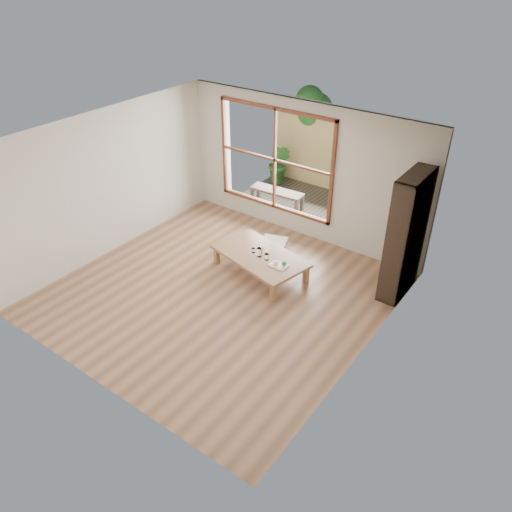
# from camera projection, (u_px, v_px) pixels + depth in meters

# --- Properties ---
(ground) EXTENTS (5.00, 5.00, 0.00)m
(ground) POSITION_uv_depth(u_px,v_px,m) (221.00, 292.00, 8.26)
(ground) COLOR #A87754
(ground) RESTS_ON ground
(low_table) EXTENTS (1.81, 1.26, 0.36)m
(low_table) POSITION_uv_depth(u_px,v_px,m) (260.00, 257.00, 8.59)
(low_table) COLOR #956848
(low_table) RESTS_ON ground
(floor_cushion) EXTENTS (0.60, 0.60, 0.07)m
(floor_cushion) POSITION_uv_depth(u_px,v_px,m) (274.00, 243.00, 9.53)
(floor_cushion) COLOR white
(floor_cushion) RESTS_ON ground
(bookshelf) EXTENTS (0.33, 0.93, 2.07)m
(bookshelf) POSITION_uv_depth(u_px,v_px,m) (406.00, 236.00, 7.76)
(bookshelf) COLOR #32251B
(bookshelf) RESTS_ON ground
(glass_tall) EXTENTS (0.09, 0.09, 0.16)m
(glass_tall) POSITION_uv_depth(u_px,v_px,m) (259.00, 252.00, 8.47)
(glass_tall) COLOR silver
(glass_tall) RESTS_ON low_table
(glass_mid) EXTENTS (0.08, 0.08, 0.11)m
(glass_mid) POSITION_uv_depth(u_px,v_px,m) (267.00, 257.00, 8.40)
(glass_mid) COLOR silver
(glass_mid) RESTS_ON low_table
(glass_short) EXTENTS (0.08, 0.08, 0.10)m
(glass_short) POSITION_uv_depth(u_px,v_px,m) (261.00, 249.00, 8.62)
(glass_short) COLOR silver
(glass_short) RESTS_ON low_table
(glass_small) EXTENTS (0.06, 0.06, 0.08)m
(glass_small) POSITION_uv_depth(u_px,v_px,m) (253.00, 250.00, 8.61)
(glass_small) COLOR silver
(glass_small) RESTS_ON low_table
(food_tray) EXTENTS (0.31, 0.22, 0.10)m
(food_tray) POSITION_uv_depth(u_px,v_px,m) (280.00, 265.00, 8.25)
(food_tray) COLOR white
(food_tray) RESTS_ON low_table
(deck) EXTENTS (2.80, 2.00, 0.05)m
(deck) POSITION_uv_depth(u_px,v_px,m) (303.00, 204.00, 10.98)
(deck) COLOR #373128
(deck) RESTS_ON ground
(garden_bench) EXTENTS (1.20, 0.42, 0.37)m
(garden_bench) POSITION_uv_depth(u_px,v_px,m) (277.00, 193.00, 10.68)
(garden_bench) COLOR #32251B
(garden_bench) RESTS_ON deck
(bamboo_fence) EXTENTS (2.80, 0.06, 1.80)m
(bamboo_fence) POSITION_uv_depth(u_px,v_px,m) (328.00, 152.00, 11.18)
(bamboo_fence) COLOR tan
(bamboo_fence) RESTS_ON ground
(shrub_right) EXTENTS (0.99, 0.90, 0.96)m
(shrub_right) POSITION_uv_depth(u_px,v_px,m) (353.00, 184.00, 10.69)
(shrub_right) COLOR #235921
(shrub_right) RESTS_ON deck
(shrub_left) EXTENTS (0.53, 0.43, 0.96)m
(shrub_left) POSITION_uv_depth(u_px,v_px,m) (279.00, 163.00, 11.64)
(shrub_left) COLOR #235921
(shrub_left) RESTS_ON deck
(garden_tree) EXTENTS (1.04, 0.85, 2.22)m
(garden_tree) POSITION_uv_depth(u_px,v_px,m) (311.00, 111.00, 11.33)
(garden_tree) COLOR #4C3D2D
(garden_tree) RESTS_ON ground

